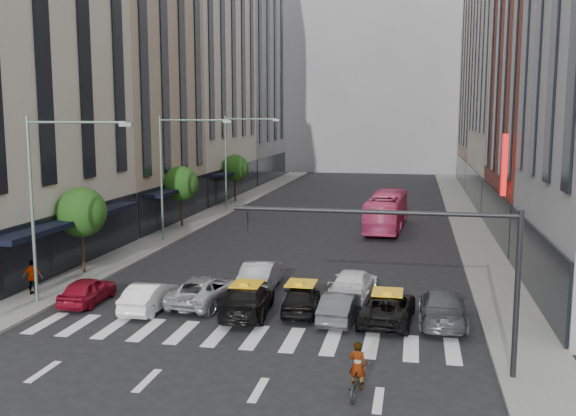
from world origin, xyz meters
The scene contains 33 objects.
ground centered at (0.00, 0.00, 0.00)m, with size 160.00×160.00×0.00m, color black.
sidewalk_left centered at (-11.50, 30.00, 0.07)m, with size 3.00×96.00×0.15m, color slate.
sidewalk_right centered at (11.50, 30.00, 0.07)m, with size 3.00×96.00×0.15m, color slate.
building_left_a centered at (-17.00, 11.00, 14.00)m, with size 8.00×18.00×28.00m, color beige.
building_left_b centered at (-17.00, 28.00, 12.00)m, with size 8.00×16.00×24.00m, color tan.
building_left_c centered at (-17.00, 46.00, 18.00)m, with size 8.00×20.00×36.00m, color beige.
building_left_d centered at (-17.00, 65.00, 15.00)m, with size 8.00×18.00×30.00m, color gray.
building_right_b centered at (17.00, 27.00, 13.00)m, with size 8.00×18.00×26.00m, color brown.
building_right_c centered at (17.00, 46.00, 20.00)m, with size 8.00×20.00×40.00m, color beige.
building_right_d centered at (17.00, 65.00, 14.00)m, with size 8.00×18.00×28.00m, color tan.
building_far centered at (0.00, 85.00, 18.00)m, with size 30.00×10.00×36.00m, color gray.
tree_near centered at (-11.80, 10.00, 3.65)m, with size 2.88×2.88×4.95m.
tree_mid centered at (-11.80, 26.00, 3.65)m, with size 2.88×2.88×4.95m.
tree_far centered at (-11.80, 42.00, 3.65)m, with size 2.88×2.88×4.95m.
streetlamp_near centered at (-10.04, 4.00, 5.90)m, with size 5.38×0.25×9.00m.
streetlamp_mid centered at (-10.04, 20.00, 5.90)m, with size 5.38×0.25×9.00m.
streetlamp_far centered at (-10.04, 36.00, 5.90)m, with size 5.38×0.25×9.00m.
traffic_signal centered at (7.69, -1.00, 4.47)m, with size 10.10×0.20×6.00m.
liberty_sign centered at (12.60, 20.00, 6.00)m, with size 0.30×0.70×4.00m.
car_red centered at (-8.65, 4.64, 0.67)m, with size 1.57×3.91×1.33m, color maroon.
car_white_front centered at (-5.20, 4.19, 0.68)m, with size 1.43×4.11×1.35m, color white.
car_silver centered at (-2.92, 5.65, 0.70)m, with size 2.33×5.06×1.41m, color #AEAEB4.
taxi_left centered at (-0.47, 4.33, 0.74)m, with size 2.07×5.08×1.47m, color black.
taxi_center centered at (1.90, 5.20, 0.70)m, with size 1.66×4.12×1.40m, color black.
car_grey_mid centered at (3.83, 4.39, 0.67)m, with size 1.41×4.04×1.33m, color #3A3D41.
taxi_right centered at (5.91, 4.64, 0.67)m, with size 2.23×4.85×1.35m, color black.
car_grey_curb centered at (8.32, 4.96, 0.75)m, with size 2.10×5.17×1.50m, color #404348.
car_row2_left centered at (-0.94, 8.99, 0.77)m, with size 1.63×4.67×1.54m, color #9F9EA4.
car_row2_right centered at (4.06, 8.20, 0.72)m, with size 2.03×4.98×1.45m, color white.
bus centered at (4.76, 28.41, 1.50)m, with size 2.51×10.73×2.99m, color #DE4176.
motorcycle centered at (5.29, -3.30, 0.49)m, with size 0.66×1.88×0.99m, color black.
rider centered at (5.29, -3.30, 1.80)m, with size 0.59×0.39×1.61m, color gray.
pedestrian_far centered at (-11.91, 5.14, 1.04)m, with size 1.04×0.43×1.77m, color gray.
Camera 1 is at (6.97, -23.37, 9.14)m, focal length 40.00 mm.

